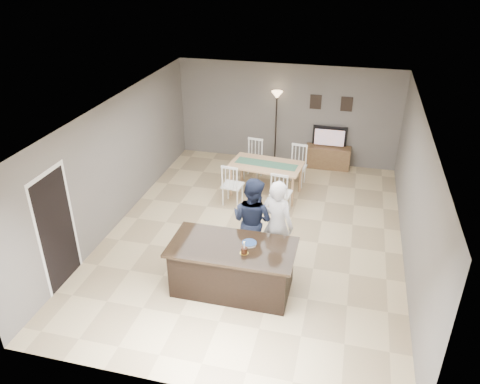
% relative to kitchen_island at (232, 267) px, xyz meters
% --- Properties ---
extents(floor, '(8.00, 8.00, 0.00)m').
position_rel_kitchen_island_xyz_m(floor, '(0.00, 1.80, -0.45)').
color(floor, '#CEB484').
rests_on(floor, ground).
extents(room_shell, '(8.00, 8.00, 8.00)m').
position_rel_kitchen_island_xyz_m(room_shell, '(0.00, 1.80, 1.22)').
color(room_shell, slate).
rests_on(room_shell, floor).
extents(kitchen_island, '(2.15, 1.10, 0.90)m').
position_rel_kitchen_island_xyz_m(kitchen_island, '(0.00, 0.00, 0.00)').
color(kitchen_island, black).
rests_on(kitchen_island, floor).
extents(tv_console, '(1.20, 0.40, 0.60)m').
position_rel_kitchen_island_xyz_m(tv_console, '(1.20, 5.57, -0.15)').
color(tv_console, brown).
rests_on(tv_console, floor).
extents(television, '(0.91, 0.12, 0.53)m').
position_rel_kitchen_island_xyz_m(television, '(1.20, 5.64, 0.41)').
color(television, black).
rests_on(television, tv_console).
extents(tv_screen_glow, '(0.78, 0.00, 0.78)m').
position_rel_kitchen_island_xyz_m(tv_screen_glow, '(1.20, 5.56, 0.42)').
color(tv_screen_glow, orange).
rests_on(tv_screen_glow, tv_console).
extents(picture_frames, '(1.10, 0.02, 0.38)m').
position_rel_kitchen_island_xyz_m(picture_frames, '(1.15, 5.78, 1.30)').
color(picture_frames, black).
rests_on(picture_frames, room_shell).
extents(doorway, '(0.00, 2.10, 2.65)m').
position_rel_kitchen_island_xyz_m(doorway, '(-2.99, -0.50, 0.80)').
color(doorway, black).
rests_on(doorway, floor).
extents(woman, '(0.76, 0.62, 1.78)m').
position_rel_kitchen_island_xyz_m(woman, '(0.62, 0.86, 0.44)').
color(woman, silver).
rests_on(woman, floor).
extents(man, '(1.02, 0.92, 1.73)m').
position_rel_kitchen_island_xyz_m(man, '(0.14, 0.94, 0.41)').
color(man, '#1A223B').
rests_on(man, floor).
extents(birthday_cake, '(0.15, 0.15, 0.23)m').
position_rel_kitchen_island_xyz_m(birthday_cake, '(0.24, -0.15, 0.50)').
color(birthday_cake, gold).
rests_on(birthday_cake, kitchen_island).
extents(plate_stack, '(0.25, 0.25, 0.04)m').
position_rel_kitchen_island_xyz_m(plate_stack, '(0.27, 0.12, 0.47)').
color(plate_stack, white).
rests_on(plate_stack, kitchen_island).
extents(dining_table, '(1.79, 2.06, 1.03)m').
position_rel_kitchen_island_xyz_m(dining_table, '(-0.13, 3.66, 0.20)').
color(dining_table, tan).
rests_on(dining_table, floor).
extents(floor_lamp, '(0.30, 0.30, 2.01)m').
position_rel_kitchen_island_xyz_m(floor_lamp, '(-0.26, 5.59, 1.11)').
color(floor_lamp, black).
rests_on(floor_lamp, floor).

